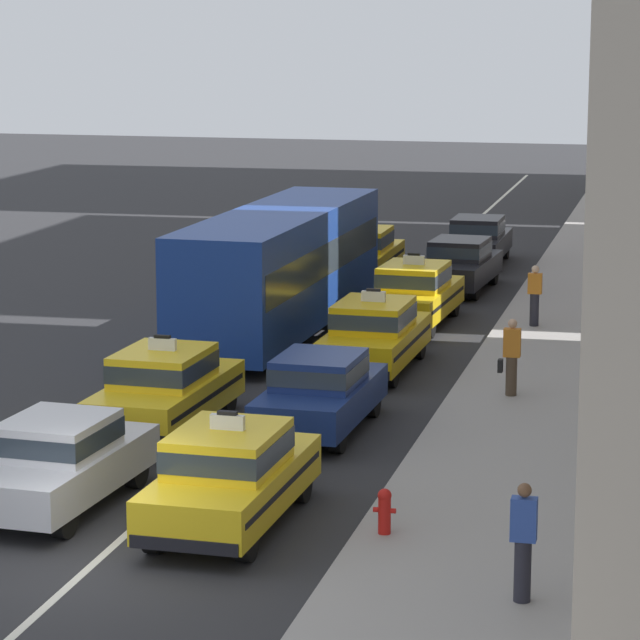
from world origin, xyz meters
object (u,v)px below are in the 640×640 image
pedestrian_near_crosswalk (523,542)px  taxi_right_nearest (230,475)px  taxi_right_third (374,334)px  sedan_right_fifth (460,263)px  taxi_right_fourth (414,293)px  taxi_left_second (165,388)px  taxi_left_fourth (363,253)px  fire_hydrant (385,509)px  sedan_right_second (320,390)px  pedestrian_by_storefront (535,295)px  sedan_left_nearest (60,459)px  pedestrian_mid_block (511,357)px  sedan_right_sixth (478,239)px  bus_left_third (281,265)px

pedestrian_near_crosswalk → taxi_right_nearest: bearing=152.8°
pedestrian_near_crosswalk → taxi_right_third: bearing=109.5°
sedan_right_fifth → taxi_right_fourth: bearing=-94.0°
taxi_left_second → taxi_left_fourth: 18.37m
taxi_right_fourth → fire_hydrant: bearing=-81.3°
sedan_right_second → taxi_right_third: size_ratio=0.95×
taxi_right_nearest → pedestrian_near_crosswalk: taxi_right_nearest is taller
sedan_right_fifth → pedestrian_by_storefront: (2.80, -5.60, 0.11)m
taxi_left_second → taxi_right_fourth: bearing=76.2°
taxi_left_second → fire_hydrant: bearing=-45.4°
pedestrian_by_storefront → sedan_right_second: bearing=-105.4°
pedestrian_by_storefront → fire_hydrant: pedestrian_by_storefront is taller
taxi_left_second → taxi_left_fourth: size_ratio=1.01×
sedan_left_nearest → taxi_right_nearest: bearing=-5.5°
taxi_right_nearest → sedan_right_second: 6.08m
taxi_left_fourth → pedestrian_by_storefront: (6.00, -6.64, 0.08)m
taxi_right_nearest → taxi_right_third: (-0.04, 11.68, 0.00)m
taxi_right_nearest → sedan_right_second: bearing=89.8°
sedan_right_fifth → fire_hydrant: (2.29, -22.97, -0.30)m
taxi_right_nearest → pedestrian_mid_block: (3.40, 9.44, 0.10)m
taxi_right_fourth → sedan_right_sixth: 10.70m
sedan_left_nearest → bus_left_third: size_ratio=0.39×
sedan_right_fifth → sedan_right_sixth: 5.16m
pedestrian_by_storefront → taxi_right_nearest: bearing=-100.2°
pedestrian_near_crosswalk → pedestrian_by_storefront: 19.86m
bus_left_third → taxi_right_third: (3.21, -3.64, -0.94)m
taxi_left_second → bus_left_third: size_ratio=0.41×
pedestrian_by_storefront → pedestrian_near_crosswalk: bearing=-84.5°
taxi_right_fourth → pedestrian_by_storefront: bearing=-1.1°
taxi_right_third → taxi_right_fourth: bearing=90.7°
fire_hydrant → taxi_right_fourth: bearing=98.7°
taxi_right_nearest → pedestrian_by_storefront: taxi_right_nearest is taller
sedan_right_second → sedan_right_sixth: bearing=89.8°
pedestrian_near_crosswalk → sedan_left_nearest: bearing=160.4°
bus_left_third → sedan_right_sixth: bus_left_third is taller
sedan_right_fifth → pedestrian_mid_block: (3.12, -13.37, 0.13)m
pedestrian_mid_block → sedan_right_second: bearing=-135.2°
sedan_right_fifth → sedan_right_sixth: (-0.19, 5.16, 0.00)m
sedan_left_nearest → sedan_right_sixth: (3.14, 27.67, 0.00)m
taxi_left_fourth → fire_hydrant: 24.63m
taxi_left_fourth → taxi_right_nearest: same height
taxi_left_second → taxi_right_third: same height
sedan_right_sixth → pedestrian_by_storefront: bearing=-74.4°
bus_left_third → sedan_right_second: bus_left_third is taller
bus_left_third → taxi_left_fourth: bus_left_third is taller
sedan_left_nearest → pedestrian_near_crosswalk: pedestrian_near_crosswalk is taller
sedan_left_nearest → taxi_right_fourth: size_ratio=0.95×
bus_left_third → taxi_right_nearest: bus_left_third is taller
sedan_left_nearest → sedan_right_fifth: size_ratio=1.00×
taxi_left_fourth → taxi_right_fourth: bearing=-66.9°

